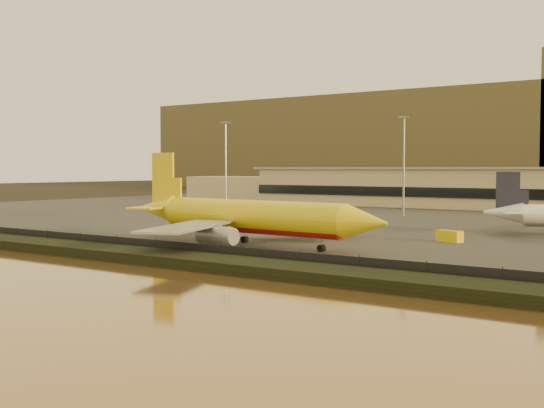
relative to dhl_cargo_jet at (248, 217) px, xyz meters
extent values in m
plane|color=black|center=(3.09, -4.71, -4.67)|extent=(900.00, 900.00, 0.00)
cube|color=black|center=(3.09, -21.71, -3.97)|extent=(320.00, 7.00, 1.40)
cube|color=#2D2D2D|center=(3.09, 90.29, -4.57)|extent=(320.00, 220.00, 0.20)
cube|color=black|center=(3.09, -17.71, -3.37)|extent=(300.00, 0.05, 2.20)
cube|color=tan|center=(3.09, 120.29, 1.53)|extent=(160.00, 22.00, 12.00)
cube|color=black|center=(3.09, 109.09, 0.53)|extent=(160.00, 0.60, 3.00)
cube|color=gray|center=(3.09, 120.29, 7.83)|extent=(164.00, 24.00, 0.60)
cube|color=tan|center=(-91.91, 124.29, 0.03)|extent=(50.00, 18.00, 9.00)
cylinder|color=slate|center=(-56.91, 65.29, 8.03)|extent=(0.50, 0.50, 25.00)
cube|color=slate|center=(-56.91, 65.29, 20.73)|extent=(2.20, 2.20, 0.40)
cylinder|color=slate|center=(-6.91, 75.29, 8.03)|extent=(0.50, 0.50, 25.00)
cube|color=slate|center=(-6.91, 75.29, 20.73)|extent=(2.20, 2.20, 0.40)
cube|color=brown|center=(-136.91, 335.29, 22.83)|extent=(260.00, 160.00, 55.00)
cylinder|color=#DAC10B|center=(0.91, -0.06, 0.27)|extent=(34.78, 7.15, 4.99)
cylinder|color=#A51009|center=(0.91, -0.06, -0.60)|extent=(33.75, 6.00, 3.89)
cone|color=#DAC10B|center=(21.49, -1.36, 0.27)|extent=(7.02, 5.40, 4.99)
cone|color=#DAC10B|center=(-20.63, 1.30, 0.64)|extent=(8.93, 5.52, 4.99)
cube|color=#DAC10B|center=(-19.67, 1.24, 6.13)|extent=(5.29, 0.73, 8.73)
cube|color=#DAC10B|center=(-18.40, 6.16, 1.02)|extent=(6.20, 6.17, 0.30)
cube|color=#DAC10B|center=(-19.03, -3.80, 1.02)|extent=(5.82, 5.78, 0.30)
cube|color=gray|center=(0.79, 13.26, -0.60)|extent=(15.38, 22.36, 0.30)
cylinder|color=gray|center=(2.98, 9.88, -1.97)|extent=(5.92, 3.10, 2.74)
cube|color=gray|center=(-0.88, -13.26, -0.60)|extent=(13.18, 22.60, 0.30)
cylinder|color=gray|center=(1.71, -10.18, -1.97)|extent=(5.92, 3.10, 2.74)
cylinder|color=black|center=(14.07, -0.89, -3.92)|extent=(1.15, 0.94, 1.10)
cylinder|color=slate|center=(14.07, -0.89, -3.35)|extent=(0.19, 0.19, 2.24)
cylinder|color=black|center=(-2.82, -2.07, -3.92)|extent=(1.15, 0.94, 1.10)
cylinder|color=slate|center=(-2.82, -2.07, -3.35)|extent=(0.19, 0.19, 2.24)
cylinder|color=black|center=(-2.54, 2.41, -3.92)|extent=(1.15, 0.94, 1.10)
cylinder|color=slate|center=(-2.54, 2.41, -3.35)|extent=(0.19, 0.19, 2.24)
cone|color=silver|center=(27.74, 42.30, -0.51)|extent=(7.78, 5.73, 3.87)
cube|color=#1B1C30|center=(28.48, 42.52, 3.75)|extent=(4.16, 1.54, 6.76)
cube|color=silver|center=(28.09, 46.44, -0.22)|extent=(3.93, 3.74, 0.23)
cube|color=silver|center=(30.35, 39.05, -0.22)|extent=(5.27, 5.23, 0.23)
cube|color=#DAC10B|center=(24.60, 22.98, -3.50)|extent=(4.65, 3.03, 1.93)
cube|color=silver|center=(-5.64, 33.97, -3.47)|extent=(4.69, 2.64, 2.00)
camera|label=1|loc=(64.78, -86.28, 7.75)|focal=45.00mm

